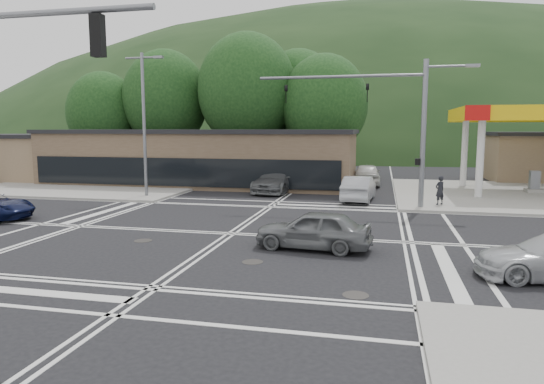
% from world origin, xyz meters
% --- Properties ---
extents(ground, '(120.00, 120.00, 0.00)m').
position_xyz_m(ground, '(0.00, 0.00, 0.00)').
color(ground, black).
rests_on(ground, ground).
extents(sidewalk_ne, '(16.00, 16.00, 0.15)m').
position_xyz_m(sidewalk_ne, '(15.00, 15.00, 0.07)').
color(sidewalk_ne, gray).
rests_on(sidewalk_ne, ground).
extents(sidewalk_nw, '(16.00, 16.00, 0.15)m').
position_xyz_m(sidewalk_nw, '(-15.00, 15.00, 0.07)').
color(sidewalk_nw, gray).
rests_on(sidewalk_nw, ground).
extents(commercial_row, '(24.00, 8.00, 4.00)m').
position_xyz_m(commercial_row, '(-8.00, 17.00, 2.00)').
color(commercial_row, brown).
rests_on(commercial_row, ground).
extents(commercial_nw, '(8.00, 7.00, 3.60)m').
position_xyz_m(commercial_nw, '(-24.00, 17.00, 1.80)').
color(commercial_nw, '#846B4F').
rests_on(commercial_nw, ground).
extents(hill_north, '(252.00, 126.00, 140.00)m').
position_xyz_m(hill_north, '(0.00, 90.00, 0.00)').
color(hill_north, '#1B3317').
rests_on(hill_north, ground).
extents(tree_n_a, '(8.00, 8.00, 11.75)m').
position_xyz_m(tree_n_a, '(-14.00, 24.00, 7.14)').
color(tree_n_a, '#382619').
rests_on(tree_n_a, ground).
extents(tree_n_b, '(9.00, 9.00, 12.98)m').
position_xyz_m(tree_n_b, '(-6.00, 24.00, 7.79)').
color(tree_n_b, '#382619').
rests_on(tree_n_b, ground).
extents(tree_n_c, '(7.60, 7.60, 10.87)m').
position_xyz_m(tree_n_c, '(1.00, 24.00, 6.49)').
color(tree_n_c, '#382619').
rests_on(tree_n_c, ground).
extents(tree_n_d, '(6.80, 6.80, 9.76)m').
position_xyz_m(tree_n_d, '(-20.00, 23.00, 5.84)').
color(tree_n_d, '#382619').
rests_on(tree_n_d, ground).
extents(tree_n_e, '(8.40, 8.40, 11.98)m').
position_xyz_m(tree_n_e, '(-2.00, 28.00, 7.14)').
color(tree_n_e, '#382619').
rests_on(tree_n_e, ground).
extents(streetlight_nw, '(2.50, 0.25, 9.00)m').
position_xyz_m(streetlight_nw, '(-8.44, 9.00, 5.05)').
color(streetlight_nw, slate).
rests_on(streetlight_nw, ground).
extents(signal_mast_ne, '(11.65, 0.30, 8.00)m').
position_xyz_m(signal_mast_ne, '(6.95, 8.20, 5.07)').
color(signal_mast_ne, slate).
rests_on(signal_mast_ne, ground).
extents(car_grey_center, '(4.37, 2.12, 1.44)m').
position_xyz_m(car_grey_center, '(3.71, -1.79, 0.72)').
color(car_grey_center, slate).
rests_on(car_grey_center, ground).
extents(car_queue_a, '(1.97, 4.75, 1.53)m').
position_xyz_m(car_queue_a, '(4.75, 10.63, 0.76)').
color(car_queue_a, '#9D9FA4').
rests_on(car_queue_a, ground).
extents(car_queue_b, '(2.19, 5.05, 1.70)m').
position_xyz_m(car_queue_b, '(4.97, 19.08, 0.85)').
color(car_queue_b, silver).
rests_on(car_queue_b, ground).
extents(car_northbound, '(2.91, 5.89, 1.65)m').
position_xyz_m(car_northbound, '(-0.99, 13.62, 0.82)').
color(car_northbound, '#595C5E').
rests_on(car_northbound, ground).
extents(pedestrian, '(0.70, 0.66, 1.62)m').
position_xyz_m(pedestrian, '(9.28, 9.18, 0.96)').
color(pedestrian, black).
rests_on(pedestrian, sidewalk_ne).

